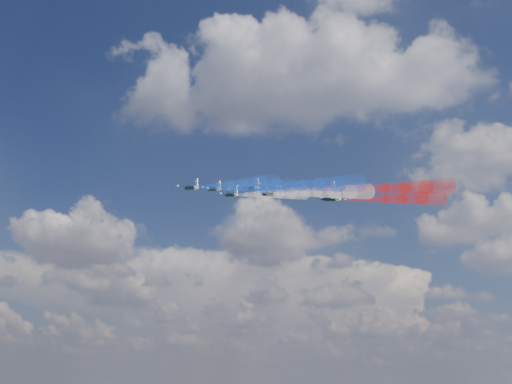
% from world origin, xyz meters
% --- Properties ---
extents(jet_lead, '(13.94, 14.24, 6.08)m').
position_xyz_m(jet_lead, '(-5.98, 17.75, 156.37)').
color(jet_lead, black).
extents(trail_lead, '(29.33, 32.93, 14.00)m').
position_xyz_m(trail_lead, '(10.16, -0.62, 150.03)').
color(trail_lead, white).
extents(jet_inner_left, '(13.94, 14.24, 6.08)m').
position_xyz_m(jet_inner_left, '(-6.41, 0.54, 153.06)').
color(jet_inner_left, black).
extents(trail_inner_left, '(29.33, 32.93, 14.00)m').
position_xyz_m(trail_inner_left, '(9.73, -17.83, 146.72)').
color(trail_inner_left, blue).
extents(jet_inner_right, '(13.94, 14.24, 6.08)m').
position_xyz_m(jet_inner_right, '(8.76, 14.06, 155.15)').
color(jet_inner_right, black).
extents(trail_inner_right, '(29.33, 32.93, 14.00)m').
position_xyz_m(trail_inner_right, '(24.90, -4.31, 148.81)').
color(trail_inner_right, red).
extents(jet_outer_left, '(13.94, 14.24, 6.08)m').
position_xyz_m(jet_outer_left, '(-6.57, -18.76, 147.48)').
color(jet_outer_left, black).
extents(trail_outer_left, '(29.33, 32.93, 14.00)m').
position_xyz_m(trail_outer_left, '(9.57, -37.13, 141.14)').
color(trail_outer_left, blue).
extents(jet_center_third, '(13.94, 14.24, 6.08)m').
position_xyz_m(jet_center_third, '(11.15, -2.49, 149.33)').
color(jet_center_third, black).
extents(trail_center_third, '(29.33, 32.93, 14.00)m').
position_xyz_m(trail_center_third, '(27.29, -20.86, 142.99)').
color(trail_center_third, white).
extents(jet_outer_right, '(13.94, 14.24, 6.08)m').
position_xyz_m(jet_outer_right, '(27.10, 10.23, 150.42)').
color(jet_outer_right, black).
extents(trail_outer_right, '(29.33, 32.93, 14.00)m').
position_xyz_m(trail_outer_right, '(43.24, -8.14, 144.08)').
color(trail_outer_right, red).
extents(jet_rear_left, '(13.94, 14.24, 6.08)m').
position_xyz_m(jet_rear_left, '(10.39, -22.08, 145.09)').
color(jet_rear_left, black).
extents(trail_rear_left, '(29.33, 32.93, 14.00)m').
position_xyz_m(trail_rear_left, '(26.54, -40.45, 138.75)').
color(trail_rear_left, blue).
extents(jet_rear_right, '(13.94, 14.24, 6.08)m').
position_xyz_m(jet_rear_right, '(27.58, -7.65, 147.69)').
color(jet_rear_right, black).
extents(trail_rear_right, '(29.33, 32.93, 14.00)m').
position_xyz_m(trail_rear_right, '(43.72, -26.02, 141.35)').
color(trail_rear_right, red).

